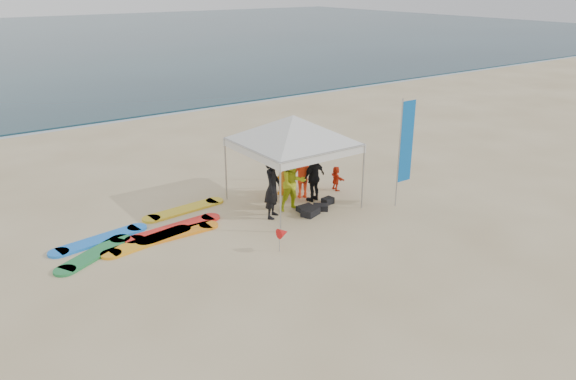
% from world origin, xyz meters
% --- Properties ---
extents(ground, '(120.00, 120.00, 0.00)m').
position_xyz_m(ground, '(0.00, 0.00, 0.00)').
color(ground, beige).
rests_on(ground, ground).
extents(shoreline_foam, '(160.00, 1.20, 0.01)m').
position_xyz_m(shoreline_foam, '(0.00, 18.20, 0.00)').
color(shoreline_foam, silver).
rests_on(shoreline_foam, ground).
extents(person_black_a, '(0.80, 0.77, 1.84)m').
position_xyz_m(person_black_a, '(1.00, 3.61, 0.92)').
color(person_black_a, black).
rests_on(person_black_a, ground).
extents(person_yellow, '(0.91, 0.76, 1.71)m').
position_xyz_m(person_yellow, '(1.81, 3.70, 0.86)').
color(person_yellow, '#BDCB1C').
rests_on(person_yellow, ground).
extents(person_orange_a, '(1.18, 0.98, 1.58)m').
position_xyz_m(person_orange_a, '(2.67, 4.39, 0.79)').
color(person_orange_a, '#FC3816').
rests_on(person_orange_a, ground).
extents(person_black_b, '(0.98, 0.56, 1.57)m').
position_xyz_m(person_black_b, '(2.80, 3.95, 0.78)').
color(person_black_b, black).
rests_on(person_black_b, ground).
extents(person_orange_b, '(1.06, 0.94, 1.83)m').
position_xyz_m(person_orange_b, '(2.45, 4.94, 0.91)').
color(person_orange_b, '#C66611').
rests_on(person_orange_b, ground).
extents(person_seated, '(0.38, 0.80, 0.83)m').
position_xyz_m(person_seated, '(3.98, 4.27, 0.41)').
color(person_seated, red).
rests_on(person_seated, ground).
extents(canopy_tent, '(4.29, 4.29, 3.24)m').
position_xyz_m(canopy_tent, '(2.10, 4.11, 2.82)').
color(canopy_tent, '#A5A5A8').
rests_on(canopy_tent, ground).
extents(feather_flag, '(0.57, 0.04, 3.37)m').
position_xyz_m(feather_flag, '(4.85, 2.13, 1.98)').
color(feather_flag, '#A5A5A8').
rests_on(feather_flag, ground).
extents(marker_pennant, '(0.28, 0.28, 0.64)m').
position_xyz_m(marker_pennant, '(0.02, 1.64, 0.49)').
color(marker_pennant, '#A5A5A8').
rests_on(marker_pennant, ground).
extents(gear_pile, '(1.51, 0.83, 0.22)m').
position_xyz_m(gear_pile, '(2.27, 3.23, 0.10)').
color(gear_pile, black).
rests_on(gear_pile, ground).
extents(surfboard_spread, '(5.25, 2.42, 0.07)m').
position_xyz_m(surfboard_spread, '(-2.49, 4.58, 0.04)').
color(surfboard_spread, red).
rests_on(surfboard_spread, ground).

